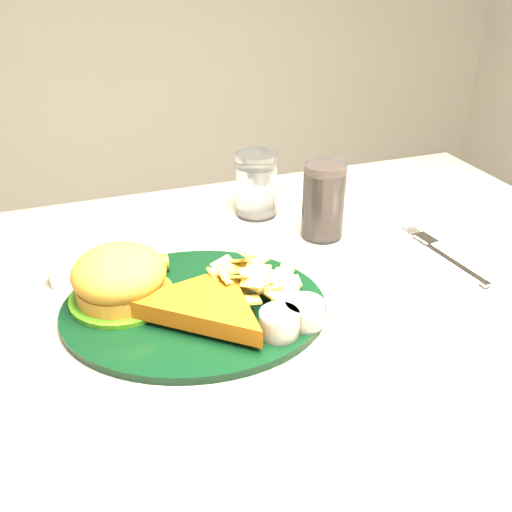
{
  "coord_description": "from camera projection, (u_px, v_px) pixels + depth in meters",
  "views": [
    {
      "loc": [
        -0.22,
        -0.62,
        1.18
      ],
      "look_at": [
        0.01,
        0.02,
        0.8
      ],
      "focal_mm": 40.0,
      "sensor_mm": 36.0,
      "label": 1
    }
  ],
  "objects": [
    {
      "name": "table",
      "position": [
        256.0,
        478.0,
        0.97
      ],
      "size": [
        1.2,
        0.8,
        0.75
      ],
      "primitive_type": null,
      "color": "gray",
      "rests_on": "ground"
    },
    {
      "name": "dinner_plate",
      "position": [
        193.0,
        286.0,
        0.73
      ],
      "size": [
        0.41,
        0.37,
        0.08
      ],
      "primitive_type": null,
      "rotation": [
        0.0,
        0.0,
        -0.26
      ],
      "color": "black",
      "rests_on": "table"
    },
    {
      "name": "water_glass",
      "position": [
        256.0,
        184.0,
        0.98
      ],
      "size": [
        0.09,
        0.09,
        0.11
      ],
      "primitive_type": "cylinder",
      "rotation": [
        0.0,
        0.0,
        0.32
      ],
      "color": "white",
      "rests_on": "table"
    },
    {
      "name": "cola_glass",
      "position": [
        323.0,
        201.0,
        0.9
      ],
      "size": [
        0.08,
        0.08,
        0.12
      ],
      "primitive_type": "cylinder",
      "rotation": [
        0.0,
        0.0,
        -0.14
      ],
      "color": "black",
      "rests_on": "table"
    },
    {
      "name": "fork_napkin",
      "position": [
        452.0,
        261.0,
        0.85
      ],
      "size": [
        0.15,
        0.18,
        0.01
      ],
      "primitive_type": null,
      "rotation": [
        0.0,
        0.0,
        0.1
      ],
      "color": "white",
      "rests_on": "table"
    },
    {
      "name": "ramekin",
      "position": [
        65.0,
        274.0,
        0.8
      ],
      "size": [
        0.05,
        0.05,
        0.03
      ],
      "primitive_type": "cylinder",
      "rotation": [
        0.0,
        0.0,
        -0.26
      ],
      "color": "silver",
      "rests_on": "table"
    }
  ]
}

